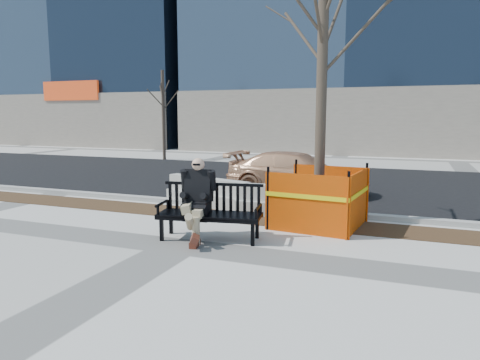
# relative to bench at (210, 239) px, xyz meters

# --- Properties ---
(ground) EXTENTS (120.00, 120.00, 0.00)m
(ground) POSITION_rel_bench_xyz_m (-0.34, -0.63, 0.00)
(ground) COLOR beige
(ground) RESTS_ON ground
(mulch_strip) EXTENTS (40.00, 1.20, 0.02)m
(mulch_strip) POSITION_rel_bench_xyz_m (-0.34, 1.97, 0.00)
(mulch_strip) COLOR #47301C
(mulch_strip) RESTS_ON ground
(asphalt_street) EXTENTS (60.00, 10.40, 0.01)m
(asphalt_street) POSITION_rel_bench_xyz_m (-0.34, 8.17, 0.00)
(asphalt_street) COLOR black
(asphalt_street) RESTS_ON ground
(curb) EXTENTS (60.00, 0.25, 0.12)m
(curb) POSITION_rel_bench_xyz_m (-0.34, 2.92, 0.06)
(curb) COLOR #9E9B93
(curb) RESTS_ON ground
(bench) EXTENTS (2.15, 1.08, 1.10)m
(bench) POSITION_rel_bench_xyz_m (0.00, 0.00, 0.00)
(bench) COLOR black
(bench) RESTS_ON ground
(seated_man) EXTENTS (0.87, 1.24, 1.60)m
(seated_man) POSITION_rel_bench_xyz_m (-0.28, 0.01, 0.00)
(seated_man) COLOR black
(seated_man) RESTS_ON ground
(tree_fence) EXTENTS (2.97, 2.97, 6.76)m
(tree_fence) POSITION_rel_bench_xyz_m (1.75, 1.88, 0.00)
(tree_fence) COLOR #FF4601
(tree_fence) RESTS_ON ground
(sedan) EXTENTS (4.50, 2.05, 1.28)m
(sedan) POSITION_rel_bench_xyz_m (0.31, 5.68, 0.00)
(sedan) COLOR tan
(sedan) RESTS_ON ground
(jersey_barrier_left) EXTENTS (2.72, 1.34, 0.77)m
(jersey_barrier_left) POSITION_rel_bench_xyz_m (-1.42, 2.91, 0.00)
(jersey_barrier_left) COLOR #A7A49C
(jersey_barrier_left) RESTS_ON ground
(jersey_barrier_right) EXTENTS (2.67, 0.65, 0.76)m
(jersey_barrier_right) POSITION_rel_bench_xyz_m (0.97, 2.48, 0.00)
(jersey_barrier_right) COLOR #AAA89F
(jersey_barrier_right) RESTS_ON ground
(far_tree_left) EXTENTS (2.38, 2.38, 5.17)m
(far_tree_left) POSITION_rel_bench_xyz_m (-9.01, 13.42, 0.00)
(far_tree_left) COLOR #46382D
(far_tree_left) RESTS_ON ground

